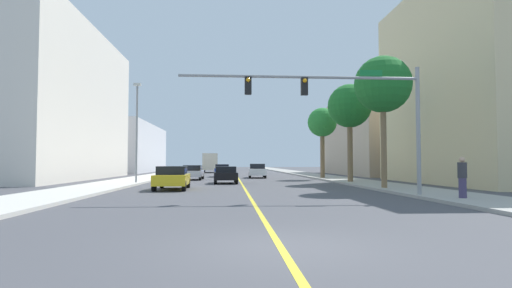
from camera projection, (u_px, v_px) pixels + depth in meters
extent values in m
plane|color=#47474C|center=(237.00, 176.00, 49.85)|extent=(192.00, 192.00, 0.00)
cube|color=beige|center=(158.00, 176.00, 49.20)|extent=(3.86, 168.00, 0.15)
cube|color=#9E9B93|center=(313.00, 175.00, 50.51)|extent=(3.86, 168.00, 0.15)
cube|color=yellow|center=(237.00, 176.00, 49.85)|extent=(0.16, 144.00, 0.01)
cube|color=silver|center=(31.00, 104.00, 40.00)|extent=(12.95, 25.17, 15.12)
cube|color=silver|center=(109.00, 148.00, 70.61)|extent=(15.53, 27.74, 8.33)
cube|color=tan|center=(392.00, 138.00, 56.11)|extent=(14.93, 23.51, 10.31)
cylinder|color=gray|center=(418.00, 130.00, 19.36)|extent=(0.20, 0.20, 6.17)
cylinder|color=gray|center=(300.00, 77.00, 19.08)|extent=(11.51, 0.14, 0.14)
cube|color=black|center=(304.00, 86.00, 19.08)|extent=(0.32, 0.24, 0.84)
sphere|color=orange|center=(305.00, 81.00, 18.95)|extent=(0.20, 0.20, 0.20)
cube|color=black|center=(248.00, 86.00, 18.89)|extent=(0.32, 0.24, 0.84)
sphere|color=orange|center=(248.00, 80.00, 18.77)|extent=(0.20, 0.20, 0.20)
cube|color=#147233|center=(371.00, 73.00, 19.33)|extent=(1.10, 0.04, 0.28)
cylinder|color=gray|center=(137.00, 134.00, 31.27)|extent=(0.16, 0.16, 7.51)
cube|color=beige|center=(137.00, 84.00, 31.45)|extent=(0.56, 0.28, 0.20)
cylinder|color=brown|center=(384.00, 136.00, 24.54)|extent=(0.35, 0.35, 6.35)
sphere|color=#1E6B28|center=(383.00, 84.00, 24.68)|extent=(3.49, 3.49, 3.49)
cone|color=#1E6B28|center=(399.00, 88.00, 24.85)|extent=(0.59, 1.86, 1.55)
cone|color=#1E6B28|center=(380.00, 91.00, 25.71)|extent=(1.88, 0.79, 1.32)
cone|color=#1E6B28|center=(366.00, 89.00, 25.21)|extent=(1.10, 1.39, 1.56)
cone|color=#1E6B28|center=(372.00, 86.00, 24.05)|extent=(1.21, 1.73, 1.67)
cone|color=#1E6B28|center=(394.00, 84.00, 23.70)|extent=(1.67, 0.87, 1.76)
cylinder|color=brown|center=(350.00, 144.00, 32.49)|extent=(0.43, 0.43, 6.15)
sphere|color=#1E6B28|center=(350.00, 106.00, 32.64)|extent=(3.54, 3.54, 3.54)
cone|color=#1E6B28|center=(363.00, 108.00, 32.52)|extent=(0.64, 1.58, 1.34)
cone|color=#1E6B28|center=(349.00, 110.00, 33.67)|extent=(1.91, 0.92, 1.74)
cone|color=#1E6B28|center=(337.00, 109.00, 33.22)|extent=(1.25, 1.53, 1.67)
cone|color=#1E6B28|center=(343.00, 107.00, 31.86)|extent=(1.37, 1.50, 1.89)
cone|color=#1E6B28|center=(358.00, 107.00, 31.64)|extent=(1.90, 0.99, 1.77)
cylinder|color=brown|center=(322.00, 150.00, 40.40)|extent=(0.44, 0.44, 5.60)
sphere|color=#287F33|center=(322.00, 122.00, 40.52)|extent=(2.94, 2.94, 2.94)
cone|color=#287F33|center=(331.00, 124.00, 40.47)|extent=(0.56, 1.25, 1.41)
cone|color=#287F33|center=(324.00, 125.00, 41.35)|extent=(1.63, 1.04, 1.28)
cone|color=#287F33|center=(314.00, 125.00, 40.96)|extent=(1.03, 1.25, 1.37)
cone|color=#287F33|center=(317.00, 124.00, 39.87)|extent=(1.15, 1.18, 1.65)
cone|color=#287F33|center=(328.00, 124.00, 39.78)|extent=(1.62, 1.21, 1.45)
cube|color=#BCBCC1|center=(193.00, 174.00, 39.04)|extent=(1.94, 4.40, 0.58)
cube|color=black|center=(193.00, 168.00, 39.03)|extent=(1.69, 2.18, 0.52)
cylinder|color=black|center=(186.00, 176.00, 40.62)|extent=(0.23, 0.64, 0.64)
cylinder|color=black|center=(203.00, 176.00, 40.71)|extent=(0.23, 0.64, 0.64)
cylinder|color=black|center=(182.00, 177.00, 37.35)|extent=(0.23, 0.64, 0.64)
cylinder|color=black|center=(200.00, 177.00, 37.44)|extent=(0.23, 0.64, 0.64)
cube|color=white|center=(257.00, 172.00, 43.86)|extent=(1.99, 4.46, 0.69)
cube|color=black|center=(257.00, 166.00, 43.96)|extent=(1.69, 2.28, 0.53)
cylinder|color=black|center=(250.00, 174.00, 45.46)|extent=(0.25, 0.65, 0.64)
cylinder|color=black|center=(264.00, 174.00, 45.51)|extent=(0.25, 0.65, 0.64)
cylinder|color=black|center=(250.00, 175.00, 42.18)|extent=(0.25, 0.65, 0.64)
cylinder|color=black|center=(265.00, 175.00, 42.23)|extent=(0.25, 0.65, 0.64)
cube|color=gold|center=(172.00, 179.00, 24.95)|extent=(2.03, 4.36, 0.62)
cube|color=black|center=(172.00, 170.00, 24.86)|extent=(1.75, 2.23, 0.51)
cylinder|color=black|center=(162.00, 183.00, 26.45)|extent=(0.24, 0.65, 0.64)
cylinder|color=black|center=(188.00, 183.00, 26.61)|extent=(0.24, 0.65, 0.64)
cylinder|color=black|center=(154.00, 186.00, 23.25)|extent=(0.24, 0.65, 0.64)
cylinder|color=black|center=(184.00, 186.00, 23.41)|extent=(0.24, 0.65, 0.64)
cube|color=black|center=(226.00, 176.00, 32.29)|extent=(1.92, 3.84, 0.58)
cube|color=black|center=(226.00, 169.00, 32.13)|extent=(1.65, 1.64, 0.47)
cylinder|color=black|center=(216.00, 179.00, 33.55)|extent=(0.23, 0.64, 0.64)
cylinder|color=black|center=(235.00, 179.00, 33.70)|extent=(0.23, 0.64, 0.64)
cylinder|color=black|center=(215.00, 180.00, 30.86)|extent=(0.23, 0.64, 0.64)
cylinder|color=black|center=(237.00, 180.00, 31.00)|extent=(0.23, 0.64, 0.64)
cube|color=#1E389E|center=(222.00, 171.00, 46.92)|extent=(1.88, 4.28, 0.68)
cube|color=black|center=(222.00, 166.00, 46.77)|extent=(1.60, 2.18, 0.47)
cylinder|color=black|center=(215.00, 174.00, 48.38)|extent=(0.24, 0.65, 0.64)
cylinder|color=black|center=(228.00, 174.00, 48.54)|extent=(0.24, 0.65, 0.64)
cylinder|color=black|center=(215.00, 175.00, 45.28)|extent=(0.24, 0.65, 0.64)
cylinder|color=black|center=(229.00, 174.00, 45.43)|extent=(0.24, 0.65, 0.64)
cube|color=silver|center=(211.00, 165.00, 69.66)|extent=(2.46, 2.13, 1.60)
cube|color=beige|center=(210.00, 162.00, 66.03)|extent=(2.56, 5.37, 2.69)
cylinder|color=black|center=(204.00, 170.00, 69.52)|extent=(0.31, 0.91, 0.90)
cylinder|color=black|center=(217.00, 170.00, 69.73)|extent=(0.31, 0.91, 0.90)
cylinder|color=black|center=(203.00, 170.00, 64.54)|extent=(0.31, 0.91, 0.90)
cylinder|color=black|center=(217.00, 170.00, 64.75)|extent=(0.31, 0.91, 0.90)
cylinder|color=#3F3859|center=(463.00, 188.00, 17.35)|extent=(0.32, 0.32, 0.86)
cylinder|color=#333338|center=(462.00, 170.00, 17.39)|extent=(0.38, 0.38, 0.68)
sphere|color=tan|center=(462.00, 160.00, 17.41)|extent=(0.23, 0.23, 0.23)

